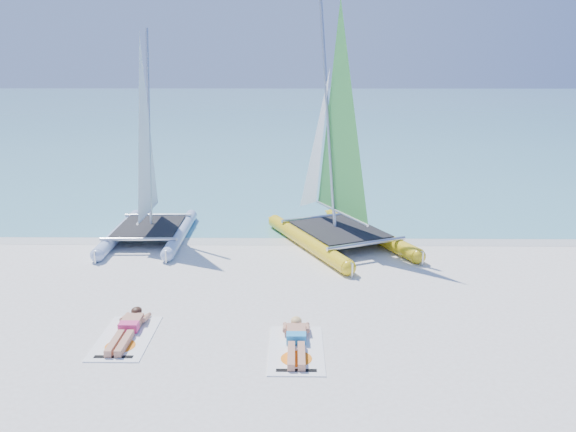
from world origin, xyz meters
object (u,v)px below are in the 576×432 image
towel_a (126,338)px  sunbather_a (128,328)px  catamaran_yellow (332,164)px  catamaran_blue (147,176)px  towel_b (296,350)px  sunbather_b (296,339)px

towel_a → sunbather_a: (0.00, 0.19, 0.11)m
catamaran_yellow → towel_a: catamaran_yellow is taller
catamaran_yellow → sunbather_a: catamaran_yellow is taller
catamaran_blue → towel_b: size_ratio=3.43×
catamaran_blue → towel_a: bearing=-81.4°
towel_b → sunbather_b: bearing=90.0°
towel_b → sunbather_a: bearing=169.4°
catamaran_blue → towel_a: (1.13, -6.49, -1.88)m
catamaran_blue → catamaran_yellow: 5.46m
towel_a → towel_b: bearing=-7.4°
catamaran_yellow → sunbather_b: bearing=-123.7°
catamaran_yellow → towel_a: bearing=-148.6°
catamaran_blue → sunbather_b: catamaran_blue is taller
sunbather_a → towel_b: bearing=-10.6°
towel_b → catamaran_yellow: bearing=81.4°
towel_a → sunbather_b: size_ratio=1.07×
sunbather_b → towel_a: bearing=176.0°
catamaran_yellow → sunbather_b: size_ratio=4.17×
towel_b → sunbather_b: sunbather_b is taller
towel_a → sunbather_b: sunbather_b is taller
catamaran_blue → sunbather_b: bearing=-58.1°
towel_a → sunbather_a: size_ratio=1.07×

